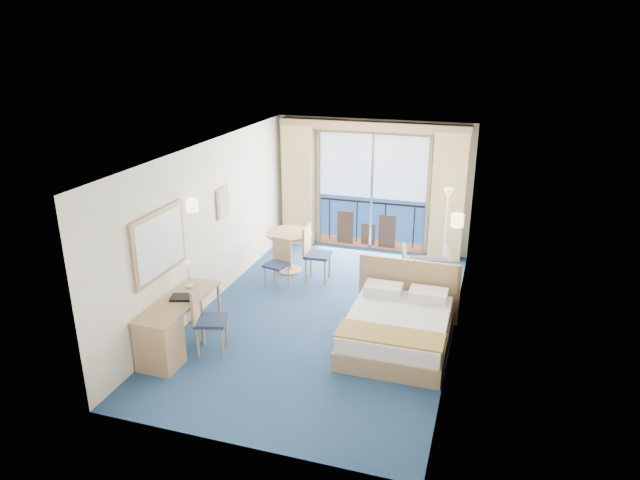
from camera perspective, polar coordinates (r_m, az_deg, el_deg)
The scene contains 22 objects.
floor at distance 9.30m, azimuth 0.64°, elevation -7.52°, with size 6.50×6.50×0.00m, color navy.
room_walls at distance 8.62m, azimuth 0.68°, elevation 3.01°, with size 4.04×6.54×2.72m.
balcony_door at distance 11.79m, azimuth 5.16°, elevation 4.44°, with size 2.36×0.03×2.52m.
curtain_left at distance 12.03m, azimuth -2.19°, elevation 5.46°, with size 0.65×0.22×2.55m, color #D8B077.
curtain_right at distance 11.40m, azimuth 12.70°, elevation 4.16°, with size 0.65×0.22×2.55m, color #D8B077.
pelmet at distance 11.38m, azimuth 5.30°, elevation 11.26°, with size 3.80×0.25×0.18m, color #A77C5A.
mirror at distance 8.20m, azimuth -15.75°, elevation -0.35°, with size 0.05×1.25×0.95m.
wall_print at distance 9.78m, azimuth -9.69°, elevation 3.73°, with size 0.04×0.42×0.52m.
sconce_left at distance 8.82m, azimuth -12.65°, elevation 3.41°, with size 0.18×0.18×0.18m, color beige.
sconce_right at distance 8.13m, azimuth 13.58°, elevation 1.92°, with size 0.18×0.18×0.18m, color beige.
bed at distance 8.44m, azimuth 7.80°, elevation -8.64°, with size 1.59×1.89×1.00m.
nightstand at distance 9.66m, azimuth 12.24°, elevation -4.99°, with size 0.44×0.42×0.58m, color #A17C55.
phone at distance 9.55m, azimuth 12.11°, elevation -3.11°, with size 0.17×0.13×0.08m, color silver.
armchair at distance 10.19m, azimuth 10.51°, elevation -2.95°, with size 0.81×0.83×0.76m, color #40444E.
floor_lamp at distance 10.76m, azimuth 12.62°, elevation 3.01°, with size 0.23×0.23×1.63m.
desk at distance 8.16m, azimuth -15.35°, elevation -9.22°, with size 0.54×1.58×0.74m.
desk_chair at distance 8.24m, azimuth -11.47°, elevation -7.41°, with size 0.54×0.53×0.99m.
folder at distance 8.38m, azimuth -13.60°, elevation -5.60°, with size 0.33×0.24×0.03m, color black.
desk_lamp at distance 8.58m, azimuth -13.04°, elevation -2.86°, with size 0.11×0.11×0.40m.
round_table at distance 10.75m, azimuth -3.10°, elevation -0.18°, with size 0.87×0.87×0.78m.
table_chair_a at distance 10.36m, azimuth -0.71°, elevation -1.01°, with size 0.47×0.46×1.03m.
table_chair_b at distance 10.18m, azimuth -4.15°, elevation -1.99°, with size 0.45×0.46×0.87m.
Camera 1 is at (2.37, -7.89, 4.31)m, focal length 32.00 mm.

